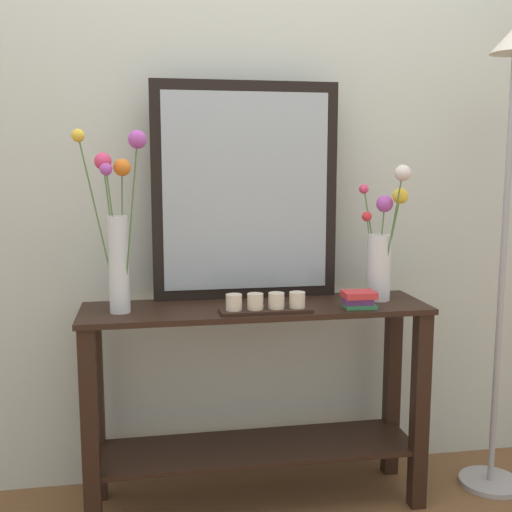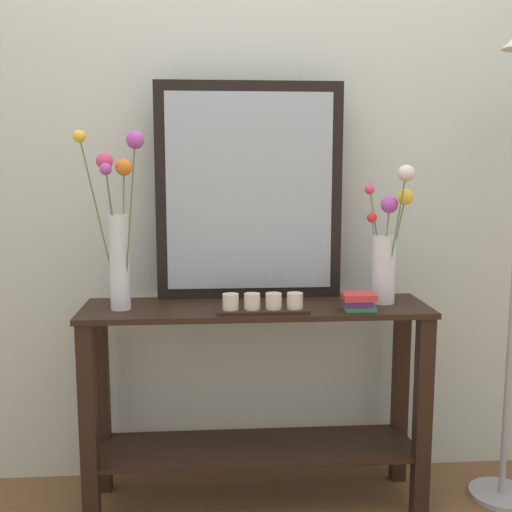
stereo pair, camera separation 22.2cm
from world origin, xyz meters
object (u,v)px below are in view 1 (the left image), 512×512
mirror_leaning (246,192)px  vase_right (382,248)px  tall_vase_left (118,231)px  candle_tray (266,304)px  floor_lamp (508,185)px  console_table (256,385)px  book_stack (359,299)px

mirror_leaning → vase_right: bearing=-14.8°
tall_vase_left → candle_tray: size_ratio=1.95×
floor_lamp → vase_right: bearing=174.4°
floor_lamp → mirror_leaning: bearing=169.6°
console_table → candle_tray: (0.02, -0.10, 0.33)m
book_stack → candle_tray: bearing=-179.6°
vase_right → floor_lamp: floor_lamp is taller
mirror_leaning → floor_lamp: floor_lamp is taller
book_stack → floor_lamp: floor_lamp is taller
mirror_leaning → floor_lamp: 0.97m
vase_right → console_table: bearing=-178.9°
console_table → vase_right: (0.48, 0.01, 0.50)m
console_table → floor_lamp: (0.94, -0.04, 0.73)m
tall_vase_left → candle_tray: bearing=-9.2°
book_stack → floor_lamp: (0.59, 0.07, 0.40)m
candle_tray → mirror_leaning: bearing=97.2°
mirror_leaning → floor_lamp: bearing=-10.4°
vase_right → floor_lamp: size_ratio=0.29×
console_table → vase_right: 0.69m
console_table → candle_tray: candle_tray is taller
console_table → tall_vase_left: size_ratio=2.01×
console_table → mirror_leaning: bearing=96.0°
candle_tray → floor_lamp: floor_lamp is taller
vase_right → book_stack: 0.23m
mirror_leaning → floor_lamp: size_ratio=0.46×
mirror_leaning → candle_tray: mirror_leaning is taller
console_table → floor_lamp: bearing=-2.2°
vase_right → book_stack: bearing=-138.1°
tall_vase_left → floor_lamp: (1.42, -0.01, 0.15)m
console_table → candle_tray: size_ratio=3.92×
tall_vase_left → floor_lamp: floor_lamp is taller
mirror_leaning → candle_tray: size_ratio=2.54×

